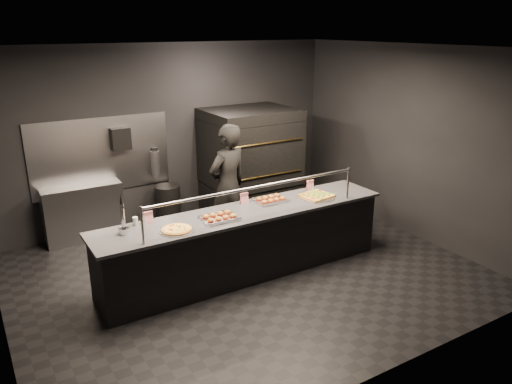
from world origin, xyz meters
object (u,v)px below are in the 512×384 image
Objects in this scene: pizza_oven at (250,163)px; slider_tray_a at (219,217)px; service_counter at (246,243)px; towel_dispenser at (120,139)px; prep_shelf at (84,213)px; fire_extinguisher at (155,164)px; trash_bin at (168,206)px; slider_tray_b at (271,200)px; square_pizza at (316,196)px; beer_tap at (123,222)px; round_pizza at (177,230)px; worker at (228,186)px.

pizza_oven is 2.56m from slider_tray_a.
towel_dispenser is (-0.90, 2.39, 1.09)m from service_counter.
fire_extinguisher is at bearing 3.66° from prep_shelf.
service_counter is 2.22m from trash_bin.
slider_tray_a is 0.95m from slider_tray_b.
square_pizza is (0.66, -0.19, -0.01)m from slider_tray_b.
beer_tap is at bearing -106.95° from towel_dispenser.
service_counter is 7.71× the size of square_pizza.
fire_extinguisher is at bearing 74.94° from round_pizza.
towel_dispenser is 0.69× the size of fire_extinguisher.
round_pizza is 2.55m from trash_bin.
slider_tray_a is at bearing 42.75° from worker.
pizza_oven is at bearing -8.54° from prep_shelf.
towel_dispenser reaches higher than square_pizza.
square_pizza is 1.36m from worker.
round_pizza is 0.22× the size of worker.
fire_extinguisher is at bearing 98.30° from service_counter.
slider_tray_a is 1.58m from square_pizza.
prep_shelf is at bearing 116.08° from slider_tray_a.
slider_tray_b is at bearing 10.99° from round_pizza.
square_pizza is 0.75× the size of trash_bin.
slider_tray_a is 1.09× the size of slider_tray_b.
fire_extinguisher is 1.00× the size of slider_tray_a.
prep_shelf is 2.38× the size of fire_extinguisher.
fire_extinguisher is 0.74m from trash_bin.
square_pizza is at bearing -58.07° from trash_bin.
round_pizza is at bearing -169.01° from slider_tray_b.
pizza_oven is at bearing 88.72° from square_pizza.
round_pizza is at bearing -23.09° from beer_tap.
trash_bin is at bearing -15.81° from towel_dispenser.
trash_bin is 0.37× the size of worker.
towel_dispenser reaches higher than prep_shelf.
beer_tap is 1.19m from slider_tray_a.
service_counter is at bearing -122.27° from pizza_oven.
square_pizza is at bearing -91.28° from pizza_oven.
towel_dispenser reaches higher than slider_tray_b.
towel_dispenser is 0.69× the size of beer_tap.
beer_tap reaches higher than prep_shelf.
worker reaches higher than slider_tray_a.
prep_shelf is 2.37× the size of beer_tap.
slider_tray_b is at bearing 1.57° from beer_tap.
service_counter reaches higher than slider_tray_b.
service_counter is at bearing -83.78° from trash_bin.
prep_shelf is 1.70× the size of trash_bin.
slider_tray_a is at bearing -63.92° from prep_shelf.
fire_extinguisher reaches higher than trash_bin.
towel_dispenser is 0.18× the size of worker.
fire_extinguisher is (1.25, 0.08, 0.61)m from prep_shelf.
beer_tap is at bearing -122.80° from trash_bin.
slider_tray_b is 0.66× the size of trash_bin.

